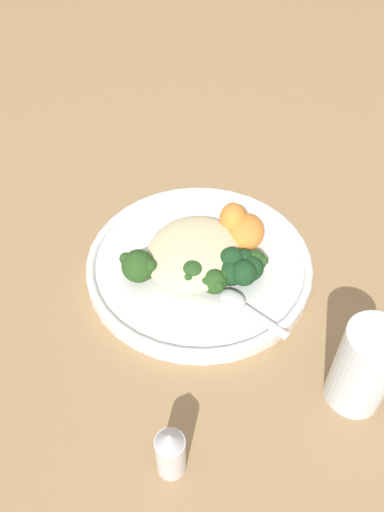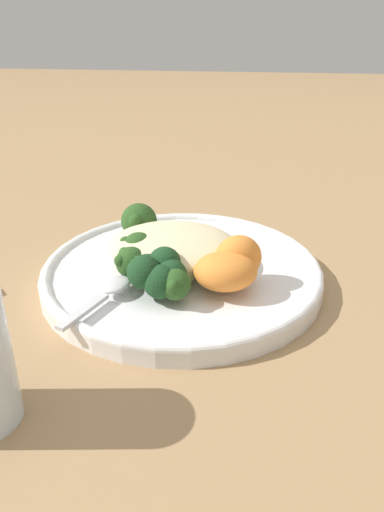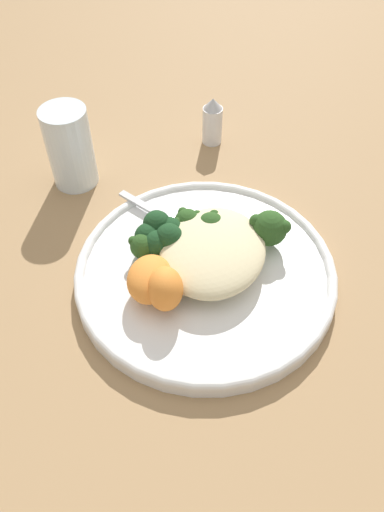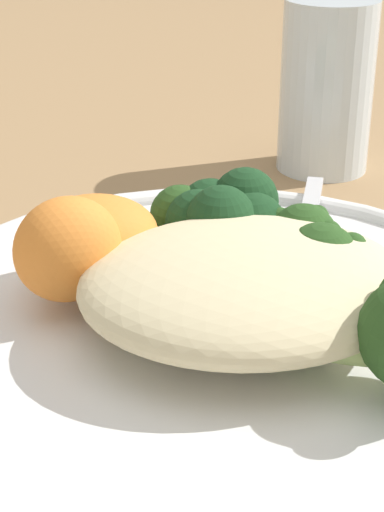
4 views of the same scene
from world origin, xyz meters
The scene contains 13 objects.
ground_plane centered at (0.00, 0.00, 0.00)m, with size 4.00×4.00×0.00m, color #9E7A51.
plate centered at (0.01, 0.00, 0.01)m, with size 0.30×0.30×0.02m.
quinoa_mound centered at (0.00, 0.01, 0.04)m, with size 0.14×0.12×0.03m, color beige.
broccoli_stalk_0 centered at (-0.03, 0.05, 0.04)m, with size 0.11×0.10×0.04m.
broccoli_stalk_1 centered at (-0.02, -0.01, 0.04)m, with size 0.11×0.04×0.03m.
broccoli_stalk_2 centered at (-0.02, -0.03, 0.04)m, with size 0.09×0.06×0.03m.
broccoli_stalk_3 centered at (0.02, -0.06, 0.03)m, with size 0.04×0.10×0.03m.
sweet_potato_chunk_0 centered at (0.07, -0.03, 0.05)m, with size 0.05×0.04×0.05m, color orange.
sweet_potato_chunk_1 centered at (0.06, -0.05, 0.04)m, with size 0.06×0.05×0.04m, color orange.
kale_tuft centered at (-0.01, -0.06, 0.04)m, with size 0.06×0.06×0.04m.
spoon centered at (-0.05, -0.07, 0.03)m, with size 0.05×0.10×0.01m.
water_glass centered at (-0.11, -0.22, 0.06)m, with size 0.06×0.06×0.11m, color silver.
salt_shaker centered at (-0.25, -0.06, 0.04)m, with size 0.03×0.03×0.07m.
Camera 3 is at (0.36, 0.09, 0.46)m, focal length 35.00 mm.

